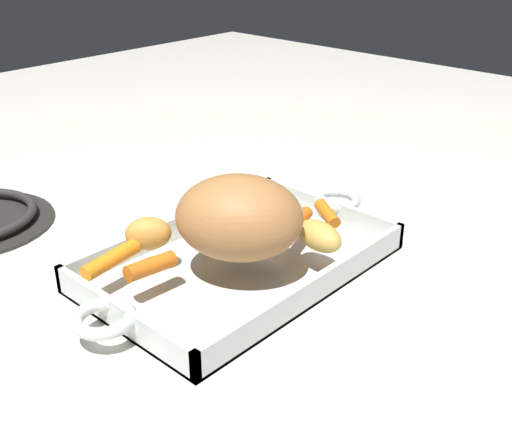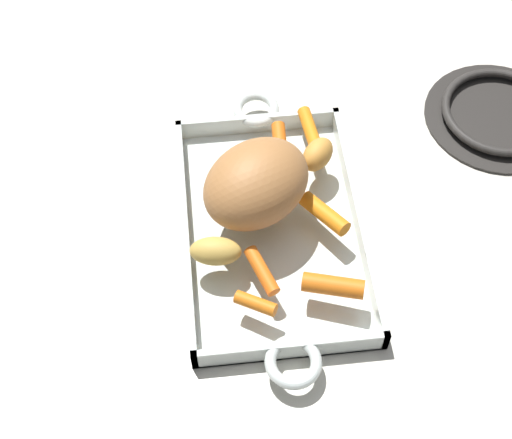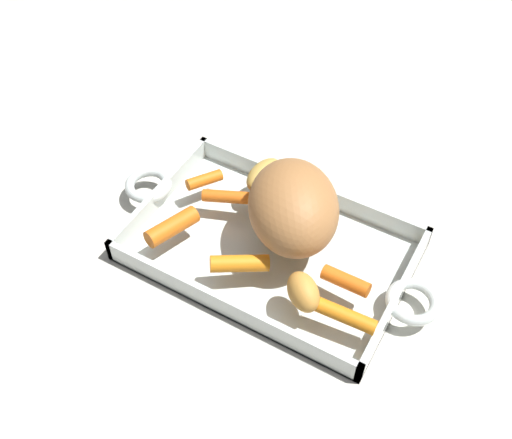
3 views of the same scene
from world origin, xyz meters
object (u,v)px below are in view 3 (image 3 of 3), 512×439
at_px(pork_roast, 293,207).
at_px(potato_whole, 264,175).
at_px(roasting_dish, 270,247).
at_px(baby_carrot_center_right, 172,227).
at_px(baby_carrot_short, 240,263).
at_px(baby_carrot_center_left, 204,180).
at_px(baby_carrot_northwest, 345,316).
at_px(baby_carrot_long, 346,281).
at_px(potato_golden_small, 303,292).
at_px(baby_carrot_southeast, 226,197).

height_order(pork_roast, potato_whole, pork_roast).
xyz_separation_m(roasting_dish, baby_carrot_center_right, (-0.11, -0.06, 0.03)).
xyz_separation_m(baby_carrot_center_right, baby_carrot_short, (0.10, -0.01, -0.00)).
distance_m(baby_carrot_center_left, baby_carrot_center_right, 0.09).
bearing_deg(baby_carrot_short, roasting_dish, 83.37).
bearing_deg(baby_carrot_center_left, baby_carrot_northwest, -21.75).
relative_size(baby_carrot_long, potato_whole, 0.94).
distance_m(potato_golden_small, potato_whole, 0.19).
xyz_separation_m(pork_roast, potato_whole, (-0.07, 0.06, -0.03)).
bearing_deg(baby_carrot_center_left, baby_carrot_southeast, -15.85).
xyz_separation_m(baby_carrot_center_right, baby_carrot_southeast, (0.03, 0.08, -0.00)).
distance_m(pork_roast, baby_carrot_southeast, 0.11).
distance_m(baby_carrot_center_right, potato_whole, 0.14).
bearing_deg(potato_golden_small, potato_whole, 132.48).
bearing_deg(potato_whole, baby_carrot_center_right, -113.81).
relative_size(baby_carrot_center_right, baby_carrot_short, 1.01).
relative_size(pork_roast, baby_carrot_center_right, 1.97).
xyz_separation_m(baby_carrot_northwest, baby_carrot_center_right, (-0.24, 0.01, 0.00)).
bearing_deg(baby_carrot_northwest, potato_whole, 142.45).
xyz_separation_m(baby_carrot_northwest, baby_carrot_long, (-0.02, 0.04, 0.00)).
relative_size(pork_roast, baby_carrot_long, 2.40).
xyz_separation_m(pork_roast, baby_carrot_southeast, (-0.10, 0.00, -0.04)).
xyz_separation_m(pork_roast, baby_carrot_long, (0.09, -0.04, -0.04)).
distance_m(baby_carrot_short, potato_golden_small, 0.09).
xyz_separation_m(baby_carrot_center_left, potato_whole, (0.07, 0.04, 0.01)).
bearing_deg(potato_golden_small, baby_carrot_short, 177.08).
bearing_deg(baby_carrot_center_right, roasting_dish, 27.48).
relative_size(baby_carrot_northwest, potato_golden_small, 1.37).
relative_size(baby_carrot_short, baby_carrot_southeast, 1.12).
height_order(baby_carrot_center_right, baby_carrot_short, baby_carrot_center_right).
bearing_deg(baby_carrot_northwest, potato_golden_small, -178.33).
xyz_separation_m(baby_carrot_long, baby_carrot_center_right, (-0.22, -0.03, 0.00)).
xyz_separation_m(roasting_dish, baby_carrot_northwest, (0.13, -0.07, 0.03)).
relative_size(roasting_dish, baby_carrot_long, 7.61).
relative_size(baby_carrot_long, baby_carrot_southeast, 0.93).
height_order(baby_carrot_long, baby_carrot_short, baby_carrot_short).
xyz_separation_m(roasting_dish, potato_golden_small, (0.08, -0.07, 0.04)).
relative_size(baby_carrot_northwest, potato_whole, 1.15).
bearing_deg(potato_whole, baby_carrot_northwest, -37.55).
bearing_deg(pork_roast, baby_carrot_southeast, 177.58).
bearing_deg(baby_carrot_southeast, baby_carrot_center_right, -111.06).
bearing_deg(baby_carrot_short, baby_carrot_northwest, -1.18).
bearing_deg(baby_carrot_center_left, potato_golden_small, -27.13).
xyz_separation_m(baby_carrot_center_left, baby_carrot_long, (0.23, -0.06, 0.00)).
xyz_separation_m(pork_roast, baby_carrot_center_right, (-0.13, -0.07, -0.04)).
distance_m(baby_carrot_long, baby_carrot_center_right, 0.22).
bearing_deg(baby_carrot_southeast, baby_carrot_short, -50.31).
distance_m(baby_carrot_center_left, potato_golden_small, 0.22).
distance_m(roasting_dish, baby_carrot_center_left, 0.13).
height_order(baby_carrot_long, baby_carrot_center_right, baby_carrot_center_right).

